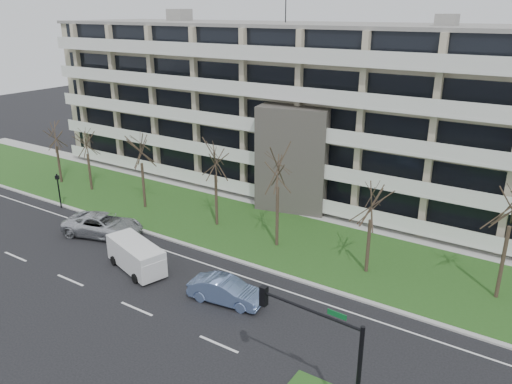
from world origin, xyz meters
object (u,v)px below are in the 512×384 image
Objects in this scene: silver_pickup at (103,225)px; pedestrian_signal at (58,186)px; white_van at (136,254)px; traffic_signal at (323,350)px; blue_sedan at (226,291)px.

silver_pickup is 7.93m from pedestrian_signal.
pedestrian_signal is (-13.80, 4.29, 0.84)m from white_van.
white_van is at bearing -128.51° from silver_pickup.
traffic_signal is at bearing -39.06° from pedestrian_signal.
traffic_signal reaches higher than white_van.
blue_sedan is 7.32m from white_van.
blue_sedan is at bearing -116.69° from silver_pickup.
pedestrian_signal reaches higher than white_van.
white_van is (6.17, -2.47, 0.31)m from silver_pickup.
silver_pickup is at bearing 174.99° from white_van.
traffic_signal reaches higher than blue_sedan.
traffic_signal is 31.42m from pedestrian_signal.
silver_pickup is 1.34× the size of blue_sedan.
traffic_signal is 1.80× the size of pedestrian_signal.
blue_sedan is (13.48, -2.39, -0.10)m from silver_pickup.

